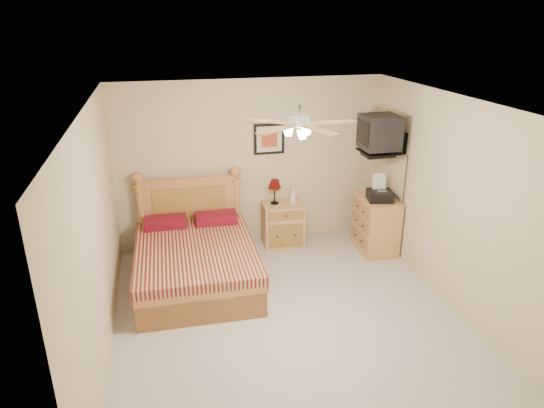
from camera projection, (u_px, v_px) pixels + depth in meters
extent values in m
plane|color=#A8A197|center=(290.00, 320.00, 5.66)|extent=(4.50, 4.50, 0.00)
cube|color=white|center=(294.00, 106.00, 4.75)|extent=(4.00, 4.50, 0.04)
cube|color=#C1B18E|center=(251.00, 164.00, 7.24)|extent=(4.00, 0.04, 2.50)
cube|color=#C1B18E|center=(385.00, 356.00, 3.17)|extent=(4.00, 0.04, 2.50)
cube|color=#C1B18E|center=(97.00, 241.00, 4.77)|extent=(0.04, 4.50, 2.50)
cube|color=#C1B18E|center=(457.00, 206.00, 5.64)|extent=(0.04, 4.50, 2.50)
cube|color=tan|center=(283.00, 224.00, 7.45)|extent=(0.63, 0.49, 0.66)
imported|color=silver|center=(293.00, 195.00, 7.30)|extent=(0.11, 0.11, 0.26)
cube|color=black|center=(269.00, 139.00, 7.14)|extent=(0.46, 0.04, 0.46)
cube|color=#AE6636|center=(376.00, 224.00, 7.22)|extent=(0.51, 0.72, 0.83)
imported|color=#B1A68C|center=(365.00, 191.00, 7.31)|extent=(0.21, 0.28, 0.03)
imported|color=tan|center=(365.00, 189.00, 7.31)|extent=(0.27, 0.32, 0.02)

